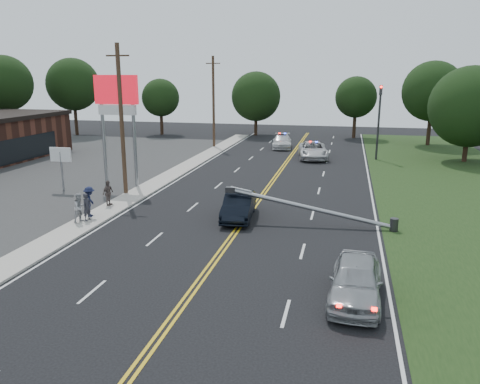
% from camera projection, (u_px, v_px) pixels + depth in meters
% --- Properties ---
extents(ground, '(120.00, 120.00, 0.00)m').
position_uv_depth(ground, '(201.00, 279.00, 18.86)').
color(ground, black).
rests_on(ground, ground).
extents(sidewalk, '(1.80, 70.00, 0.12)m').
position_uv_depth(sidewalk, '(123.00, 202.00, 30.12)').
color(sidewalk, '#ADA79C').
rests_on(sidewalk, ground).
extents(centerline_yellow, '(0.36, 80.00, 0.00)m').
position_uv_depth(centerline_yellow, '(251.00, 211.00, 28.31)').
color(centerline_yellow, gold).
rests_on(centerline_yellow, ground).
extents(pylon_sign, '(3.20, 0.35, 8.00)m').
position_uv_depth(pylon_sign, '(117.00, 104.00, 32.90)').
color(pylon_sign, gray).
rests_on(pylon_sign, ground).
extents(small_sign, '(1.60, 0.14, 3.10)m').
position_uv_depth(small_sign, '(61.00, 158.00, 32.67)').
color(small_sign, gray).
rests_on(small_sign, ground).
extents(traffic_signal, '(0.28, 0.41, 7.05)m').
position_uv_depth(traffic_signal, '(379.00, 116.00, 44.38)').
color(traffic_signal, '#2D2D30').
rests_on(traffic_signal, ground).
extents(fallen_streetlight, '(9.36, 0.44, 1.91)m').
position_uv_depth(fallen_streetlight, '(319.00, 210.00, 25.29)').
color(fallen_streetlight, '#2D2D30').
rests_on(fallen_streetlight, ground).
extents(utility_pole_mid, '(1.60, 0.28, 10.00)m').
position_uv_depth(utility_pole_mid, '(122.00, 120.00, 30.95)').
color(utility_pole_mid, '#382619').
rests_on(utility_pole_mid, ground).
extents(utility_pole_far, '(1.60, 0.28, 10.00)m').
position_uv_depth(utility_pole_far, '(213.00, 102.00, 51.75)').
color(utility_pole_far, '#382619').
rests_on(utility_pole_far, ground).
extents(tree_3, '(6.49, 6.49, 10.27)m').
position_uv_depth(tree_3, '(4.00, 83.00, 55.02)').
color(tree_3, black).
rests_on(tree_3, ground).
extents(tree_4, '(6.90, 6.90, 10.19)m').
position_uv_depth(tree_4, '(73.00, 85.00, 62.24)').
color(tree_4, black).
rests_on(tree_4, ground).
extents(tree_5, '(5.05, 5.05, 7.51)m').
position_uv_depth(tree_5, '(161.00, 98.00, 63.22)').
color(tree_5, black).
rests_on(tree_5, ground).
extents(tree_6, '(6.55, 6.55, 8.45)m').
position_uv_depth(tree_6, '(256.00, 97.00, 62.34)').
color(tree_6, black).
rests_on(tree_6, ground).
extents(tree_7, '(5.24, 5.24, 7.84)m').
position_uv_depth(tree_7, '(356.00, 97.00, 59.73)').
color(tree_7, black).
rests_on(tree_7, ground).
extents(tree_8, '(6.83, 6.83, 9.58)m').
position_uv_depth(tree_8, '(433.00, 91.00, 53.29)').
color(tree_8, black).
rests_on(tree_8, ground).
extents(tree_9, '(7.46, 7.46, 8.87)m').
position_uv_depth(tree_9, '(470.00, 107.00, 43.11)').
color(tree_9, black).
rests_on(tree_9, ground).
extents(crashed_sedan, '(1.99, 4.62, 1.48)m').
position_uv_depth(crashed_sedan, '(239.00, 206.00, 26.69)').
color(crashed_sedan, black).
rests_on(crashed_sedan, ground).
extents(waiting_sedan, '(2.08, 4.65, 1.55)m').
position_uv_depth(waiting_sedan, '(356.00, 280.00, 16.95)').
color(waiting_sedan, '#9A9DA1').
rests_on(waiting_sedan, ground).
extents(emergency_a, '(3.47, 6.12, 1.61)m').
position_uv_depth(emergency_a, '(313.00, 150.00, 45.87)').
color(emergency_a, silver).
rests_on(emergency_a, ground).
extents(emergency_b, '(2.64, 5.27, 1.47)m').
position_uv_depth(emergency_b, '(282.00, 141.00, 52.40)').
color(emergency_b, silver).
rests_on(emergency_b, ground).
extents(bystander_a, '(0.47, 0.62, 1.54)m').
position_uv_depth(bystander_a, '(87.00, 207.00, 25.94)').
color(bystander_a, '#2B2A33').
rests_on(bystander_a, sidewalk).
extents(bystander_b, '(0.87, 0.96, 1.63)m').
position_uv_depth(bystander_b, '(80.00, 208.00, 25.64)').
color(bystander_b, '#A1A1A5').
rests_on(bystander_b, sidewalk).
extents(bystander_c, '(0.95, 1.27, 1.74)m').
position_uv_depth(bystander_c, '(90.00, 202.00, 26.65)').
color(bystander_c, '#171C39').
rests_on(bystander_c, sidewalk).
extents(bystander_d, '(0.53, 0.98, 1.58)m').
position_uv_depth(bystander_d, '(108.00, 193.00, 28.89)').
color(bystander_d, '#5B4D49').
rests_on(bystander_d, sidewalk).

